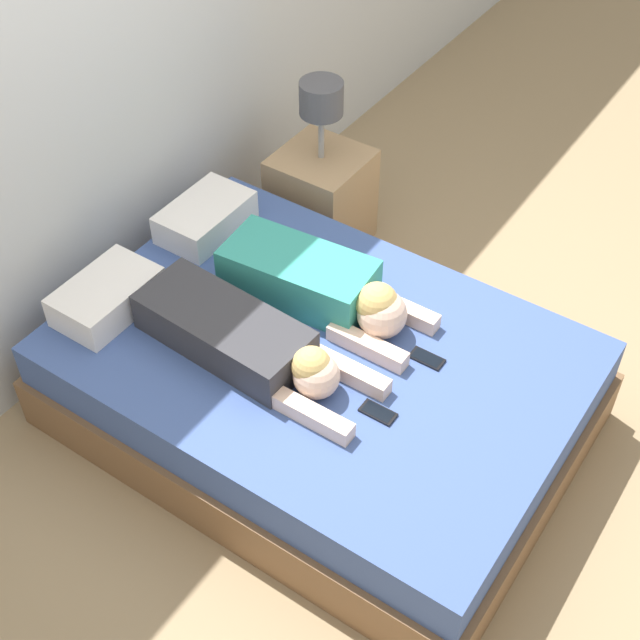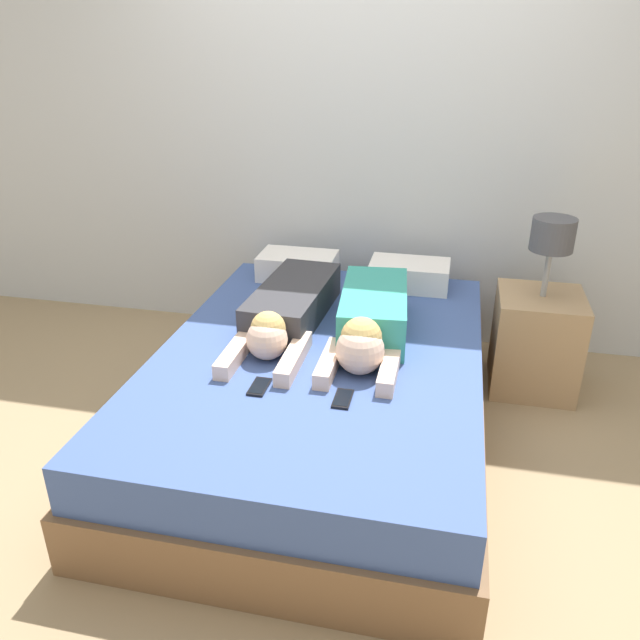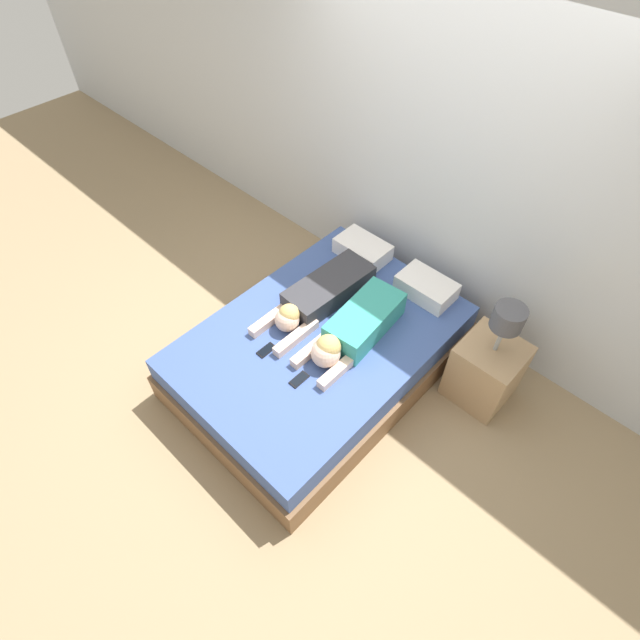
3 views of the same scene
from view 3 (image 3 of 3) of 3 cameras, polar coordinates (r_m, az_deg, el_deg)
The scene contains 10 objects.
ground_plane at distance 4.08m, azimuth -0.00°, elevation -5.66°, with size 12.00×12.00×0.00m, color #9E8460.
wall_back at distance 3.91m, azimuth 12.94°, elevation 16.61°, with size 12.00×0.06×2.60m.
bed at distance 3.89m, azimuth -0.00°, elevation -3.72°, with size 1.52×2.14×0.47m.
pillow_head_left at distance 4.27m, azimuth 4.90°, elevation 8.07°, with size 0.44×0.28×0.14m.
pillow_head_right at distance 4.01m, azimuth 12.05°, elevation 3.69°, with size 0.44×0.28×0.14m.
person_left at distance 3.84m, azimuth -0.18°, elevation 2.74°, with size 0.35×1.08×0.21m.
person_right at distance 3.60m, azimuth 3.85°, elevation -1.07°, with size 0.37×0.95×0.24m.
cell_phone_left at distance 3.62m, azimuth -6.16°, elevation -3.44°, with size 0.07×0.14×0.01m.
cell_phone_right at distance 3.46m, azimuth -2.40°, elevation -6.81°, with size 0.07×0.14×0.01m.
nightstand at distance 3.91m, azimuth 18.52°, elevation -5.19°, with size 0.44×0.44×0.96m.
Camera 3 is at (1.61, -1.70, 3.34)m, focal length 28.00 mm.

